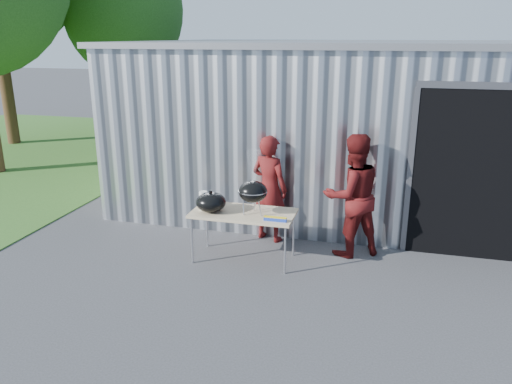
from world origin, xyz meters
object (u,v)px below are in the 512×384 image
(kettle_grill, at_px, (253,186))
(person_cook, at_px, (269,189))
(person_bystander, at_px, (352,196))
(folding_table, at_px, (243,214))

(kettle_grill, xyz_separation_m, person_cook, (0.03, 0.90, -0.31))
(kettle_grill, relative_size, person_cook, 0.54)
(kettle_grill, bearing_deg, person_bystander, 25.94)
(folding_table, height_order, person_bystander, person_bystander)
(folding_table, relative_size, person_cook, 0.87)
(person_cook, distance_m, person_bystander, 1.34)
(folding_table, xyz_separation_m, person_cook, (0.18, 0.86, 0.16))
(kettle_grill, bearing_deg, person_cook, 88.01)
(folding_table, distance_m, person_bystander, 1.64)
(person_cook, xyz_separation_m, person_bystander, (1.32, -0.24, 0.07))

